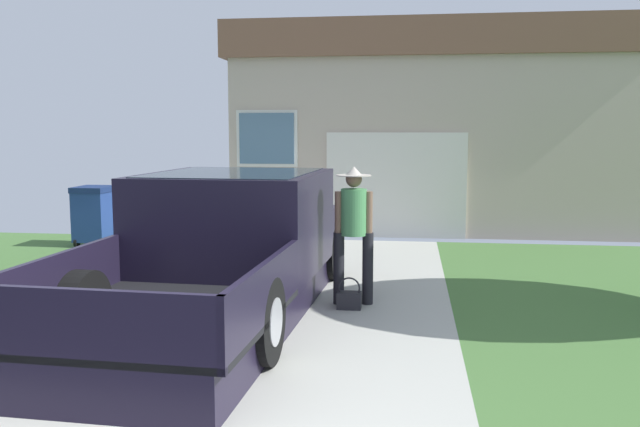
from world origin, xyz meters
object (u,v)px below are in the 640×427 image
handbag (349,299)px  wheeled_trash_bin (94,214)px  pickup_truck (231,247)px  person_with_hat (354,224)px  house_with_garage (428,128)px

handbag → wheeled_trash_bin: wheeled_trash_bin is taller
pickup_truck → handbag: 1.54m
pickup_truck → person_with_hat: (1.43, 0.32, 0.25)m
wheeled_trash_bin → pickup_truck: bearing=-47.0°
pickup_truck → wheeled_trash_bin: (-3.61, 3.87, -0.14)m
house_with_garage → wheeled_trash_bin: 7.75m
handbag → wheeled_trash_bin: (-5.02, 3.78, 0.47)m
handbag → house_with_garage: 8.59m
person_with_hat → house_with_garage: (1.07, 8.05, 1.17)m
pickup_truck → wheeled_trash_bin: pickup_truck is taller
person_with_hat → wheeled_trash_bin: bearing=-41.1°
person_with_hat → handbag: bearing=77.2°
person_with_hat → house_with_garage: house_with_garage is taller
handbag → wheeled_trash_bin: bearing=143.0°
pickup_truck → wheeled_trash_bin: 5.30m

